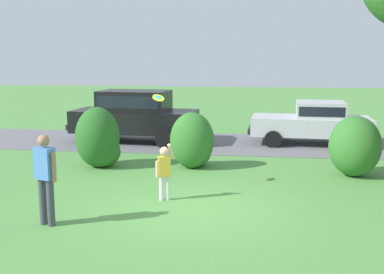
{
  "coord_description": "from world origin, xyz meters",
  "views": [
    {
      "loc": [
        1.32,
        -9.69,
        3.18
      ],
      "look_at": [
        -0.34,
        2.5,
        1.1
      ],
      "focal_mm": 45.1,
      "sensor_mm": 36.0,
      "label": 1
    }
  ],
  "objects_px": {
    "frisbee": "(158,98)",
    "adult_onlooker": "(45,175)",
    "child_thrower": "(164,169)",
    "parked_suv": "(135,113)",
    "parked_sedan": "(314,121)"
  },
  "relations": [
    {
      "from": "parked_sedan",
      "to": "child_thrower",
      "type": "xyz_separation_m",
      "value": [
        -4.02,
        -7.44,
        -0.13
      ]
    },
    {
      "from": "child_thrower",
      "to": "parked_suv",
      "type": "bearing_deg",
      "value": 109.46
    },
    {
      "from": "frisbee",
      "to": "parked_suv",
      "type": "bearing_deg",
      "value": 109.52
    },
    {
      "from": "child_thrower",
      "to": "frisbee",
      "type": "height_order",
      "value": "frisbee"
    },
    {
      "from": "child_thrower",
      "to": "frisbee",
      "type": "distance_m",
      "value": 1.74
    },
    {
      "from": "frisbee",
      "to": "adult_onlooker",
      "type": "relative_size",
      "value": 0.18
    },
    {
      "from": "parked_sedan",
      "to": "frisbee",
      "type": "relative_size",
      "value": 14.71
    },
    {
      "from": "frisbee",
      "to": "adult_onlooker",
      "type": "height_order",
      "value": "frisbee"
    },
    {
      "from": "child_thrower",
      "to": "adult_onlooker",
      "type": "height_order",
      "value": "adult_onlooker"
    },
    {
      "from": "child_thrower",
      "to": "adult_onlooker",
      "type": "xyz_separation_m",
      "value": [
        -1.9,
        -1.88,
        0.27
      ]
    },
    {
      "from": "parked_suv",
      "to": "adult_onlooker",
      "type": "distance_m",
      "value": 8.88
    },
    {
      "from": "frisbee",
      "to": "adult_onlooker",
      "type": "bearing_deg",
      "value": -120.58
    },
    {
      "from": "parked_sedan",
      "to": "child_thrower",
      "type": "height_order",
      "value": "parked_sedan"
    },
    {
      "from": "adult_onlooker",
      "to": "parked_sedan",
      "type": "bearing_deg",
      "value": 57.56
    },
    {
      "from": "parked_sedan",
      "to": "frisbee",
      "type": "height_order",
      "value": "frisbee"
    }
  ]
}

